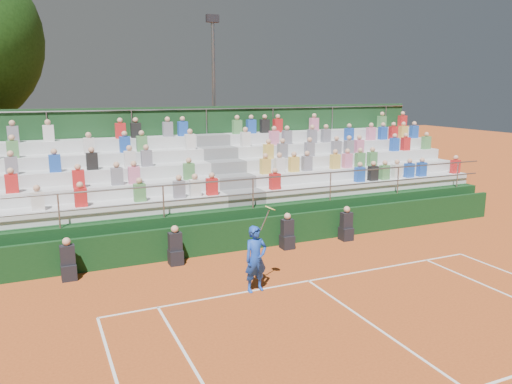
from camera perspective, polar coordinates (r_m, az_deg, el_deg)
name	(u,v)px	position (r m, az deg, el deg)	size (l,w,h in m)	color
ground	(309,281)	(13.77, 6.03, -10.09)	(90.00, 90.00, 0.00)	#B44E1E
courtside_wall	(260,233)	(16.30, 0.43, -4.68)	(20.00, 0.15, 1.00)	black
line_officials	(229,242)	(15.44, -3.14, -5.72)	(9.35, 0.40, 1.19)	black
grandstand	(225,196)	(19.06, -3.56, -0.48)	(20.00, 5.20, 4.40)	black
tennis_player	(256,259)	(12.78, -0.02, -7.63)	(0.87, 0.48, 2.22)	#1742B3
floodlight_mast	(214,92)	(24.66, -4.85, 11.29)	(0.60, 0.25, 8.51)	gray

